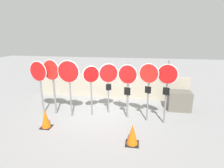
% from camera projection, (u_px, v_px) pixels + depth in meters
% --- Properties ---
extents(ground_plane, '(40.00, 40.00, 0.00)m').
position_uv_depth(ground_plane, '(101.00, 115.00, 7.64)').
color(ground_plane, gray).
extents(fence_back, '(8.38, 0.12, 1.30)m').
position_uv_depth(fence_back, '(110.00, 86.00, 9.68)').
color(fence_back, '#A89E89').
rests_on(fence_back, ground).
extents(stop_sign_0, '(0.85, 0.21, 2.36)m').
position_uv_depth(stop_sign_0, '(39.00, 76.00, 7.37)').
color(stop_sign_0, slate).
rests_on(stop_sign_0, ground).
extents(stop_sign_1, '(0.85, 0.30, 2.43)m').
position_uv_depth(stop_sign_1, '(52.00, 76.00, 7.32)').
color(stop_sign_1, slate).
rests_on(stop_sign_1, ground).
extents(stop_sign_2, '(0.92, 0.12, 2.49)m').
position_uv_depth(stop_sign_2, '(69.00, 75.00, 7.04)').
color(stop_sign_2, slate).
rests_on(stop_sign_2, ground).
extents(stop_sign_3, '(0.63, 0.37, 2.27)m').
position_uv_depth(stop_sign_3, '(91.00, 80.00, 7.23)').
color(stop_sign_3, slate).
rests_on(stop_sign_3, ground).
extents(stop_sign_4, '(0.78, 0.32, 2.31)m').
position_uv_depth(stop_sign_4, '(109.00, 77.00, 7.43)').
color(stop_sign_4, slate).
rests_on(stop_sign_4, ground).
extents(stop_sign_5, '(0.78, 0.22, 2.36)m').
position_uv_depth(stop_sign_5, '(128.00, 81.00, 7.00)').
color(stop_sign_5, slate).
rests_on(stop_sign_5, ground).
extents(stop_sign_6, '(0.74, 0.30, 2.38)m').
position_uv_depth(stop_sign_6, '(149.00, 80.00, 6.68)').
color(stop_sign_6, slate).
rests_on(stop_sign_6, ground).
extents(stop_sign_7, '(0.73, 0.27, 2.50)m').
position_uv_depth(stop_sign_7, '(167.00, 81.00, 6.50)').
color(stop_sign_7, slate).
rests_on(stop_sign_7, ground).
extents(traffic_cone_0, '(0.43, 0.43, 0.70)m').
position_uv_depth(traffic_cone_0, '(132.00, 134.00, 5.55)').
color(traffic_cone_0, black).
rests_on(traffic_cone_0, ground).
extents(traffic_cone_1, '(0.40, 0.40, 0.74)m').
position_uv_depth(traffic_cone_1, '(46.00, 118.00, 6.56)').
color(traffic_cone_1, black).
rests_on(traffic_cone_1, ground).
extents(storage_crate, '(1.01, 0.72, 0.89)m').
position_uv_depth(storage_crate, '(179.00, 101.00, 8.12)').
color(storage_crate, '#605B51').
rests_on(storage_crate, ground).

